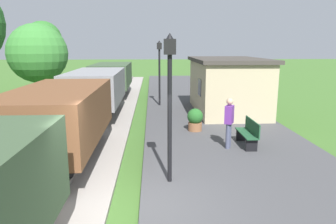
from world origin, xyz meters
name	(u,v)px	position (x,y,z in m)	size (l,w,h in m)	color
ground_plane	(131,218)	(0.00, 0.00, 0.00)	(160.00, 160.00, 0.00)	#3D6628
platform_slab	(276,209)	(3.20, 0.00, 0.12)	(6.00, 60.00, 0.25)	#424244
track_ballast	(17,218)	(-2.40, 0.00, 0.06)	(3.80, 60.00, 0.12)	gray
rail_near	(51,212)	(-1.68, 0.00, 0.19)	(0.07, 60.00, 0.14)	slate
freight_train	(82,101)	(-2.40, 6.75, 1.40)	(2.50, 26.00, 2.12)	#384C33
station_hut	(227,85)	(4.40, 9.87, 1.65)	(3.50, 5.80, 2.78)	tan
bench_near_hut	(249,133)	(3.81, 4.06, 0.72)	(0.42, 1.50, 0.91)	#1E4C2D
bench_down_platform	(200,89)	(3.81, 15.10, 0.72)	(0.42, 1.50, 0.91)	#1E4C2D
person_waiting	(229,121)	(3.06, 3.86, 1.18)	(0.39, 0.45, 1.71)	#474C66
potted_planter	(195,119)	(2.23, 6.12, 0.72)	(0.64, 0.64, 0.92)	brown
lamp_post_near	(170,82)	(0.92, 1.29, 2.80)	(0.28, 0.28, 3.70)	black
lamp_post_far	(159,61)	(0.92, 11.79, 2.80)	(0.28, 0.28, 3.70)	black
tree_field_left	(38,53)	(-6.50, 13.68, 3.19)	(3.60, 3.60, 5.00)	#4C3823
tree_field_distant	(43,40)	(-7.86, 18.97, 4.08)	(2.81, 2.81, 5.52)	#4C3823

